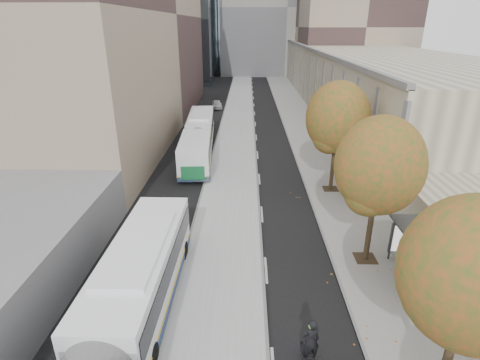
{
  "coord_description": "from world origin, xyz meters",
  "views": [
    {
      "loc": [
        -2.65,
        -3.66,
        11.41
      ],
      "look_at": [
        -3.07,
        17.76,
        2.5
      ],
      "focal_mm": 28.0,
      "sensor_mm": 36.0,
      "label": 1
    }
  ],
  "objects_px": {
    "bus_shelter": "(431,246)",
    "bus_near": "(110,345)",
    "cyclist": "(310,352)",
    "bus_far": "(199,137)",
    "distant_car": "(217,104)"
  },
  "relations": [
    {
      "from": "bus_near",
      "to": "distant_car",
      "type": "bearing_deg",
      "value": 90.57
    },
    {
      "from": "bus_shelter",
      "to": "distant_car",
      "type": "relative_size",
      "value": 1.26
    },
    {
      "from": "bus_far",
      "to": "distant_car",
      "type": "relative_size",
      "value": 4.85
    },
    {
      "from": "bus_far",
      "to": "cyclist",
      "type": "bearing_deg",
      "value": -78.17
    },
    {
      "from": "bus_near",
      "to": "cyclist",
      "type": "bearing_deg",
      "value": 5.2
    },
    {
      "from": "cyclist",
      "to": "distant_car",
      "type": "height_order",
      "value": "cyclist"
    },
    {
      "from": "bus_far",
      "to": "distant_car",
      "type": "xyz_separation_m",
      "value": [
        0.12,
        20.33,
        -0.94
      ]
    },
    {
      "from": "bus_shelter",
      "to": "cyclist",
      "type": "distance_m",
      "value": 7.89
    },
    {
      "from": "bus_shelter",
      "to": "bus_near",
      "type": "height_order",
      "value": "bus_near"
    },
    {
      "from": "bus_near",
      "to": "distant_car",
      "type": "distance_m",
      "value": 45.62
    },
    {
      "from": "distant_car",
      "to": "bus_near",
      "type": "bearing_deg",
      "value": -99.13
    },
    {
      "from": "bus_shelter",
      "to": "bus_near",
      "type": "distance_m",
      "value": 13.92
    },
    {
      "from": "bus_near",
      "to": "bus_far",
      "type": "xyz_separation_m",
      "value": [
        -0.12,
        25.28,
        -0.06
      ]
    },
    {
      "from": "cyclist",
      "to": "bus_shelter",
      "type": "bearing_deg",
      "value": 26.08
    },
    {
      "from": "bus_shelter",
      "to": "bus_far",
      "type": "xyz_separation_m",
      "value": [
        -12.95,
        19.91,
        -0.66
      ]
    }
  ]
}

